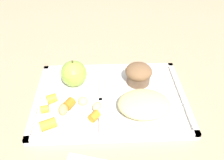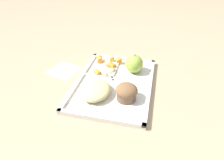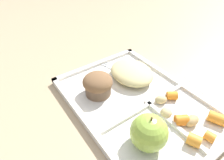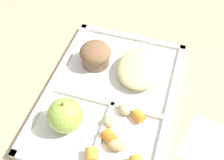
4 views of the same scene
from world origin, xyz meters
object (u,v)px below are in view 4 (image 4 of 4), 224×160
object	(u,v)px
lunch_tray	(110,96)
green_apple	(65,115)
bran_muffin	(95,55)
plastic_fork	(142,59)

from	to	relation	value
lunch_tray	green_apple	size ratio (longest dim) A/B	5.02
bran_muffin	plastic_fork	xyz separation A→B (m)	(0.05, -0.10, -0.03)
green_apple	bran_muffin	distance (m)	0.18
plastic_fork	bran_muffin	bearing A→B (deg)	114.07
lunch_tray	plastic_fork	bearing A→B (deg)	-18.41
bran_muffin	plastic_fork	bearing A→B (deg)	-65.93
bran_muffin	plastic_fork	distance (m)	0.12
lunch_tray	bran_muffin	bearing A→B (deg)	36.75
lunch_tray	green_apple	world-z (taller)	green_apple
green_apple	plastic_fork	bearing A→B (deg)	-24.75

